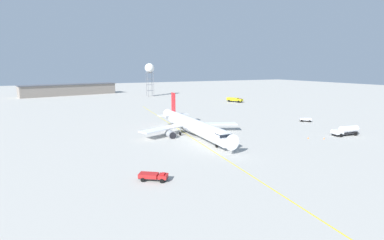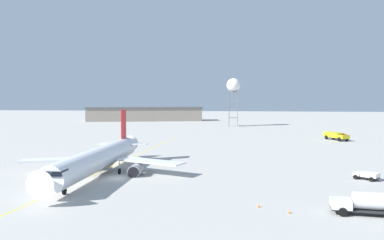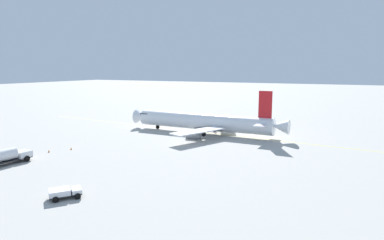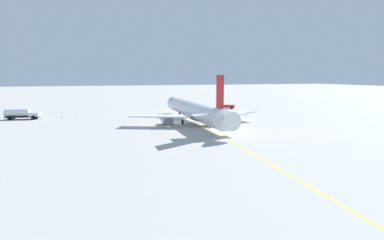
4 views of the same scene
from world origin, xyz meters
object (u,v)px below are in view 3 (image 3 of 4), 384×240
Objects in this scene: pushback_tug_truck at (65,192)px; ops_pickup_truck at (157,114)px; airliner_main at (205,123)px; fuel_tanker_truck at (4,156)px; safety_cone_mid at (49,151)px; safety_cone_near at (71,148)px.

ops_pickup_truck is at bearing 60.98° from pushback_tug_truck.
ops_pickup_truck is 1.18× the size of pushback_tug_truck.
airliner_main is 4.94× the size of fuel_tanker_truck.
safety_cone_mid is (-53.37, -7.72, -0.53)m from ops_pickup_truck.
airliner_main reaches higher than safety_cone_mid.
safety_cone_near is at bearing 45.48° from ops_pickup_truck.
airliner_main is 8.05× the size of ops_pickup_truck.
pushback_tug_truck is 8.23× the size of safety_cone_mid.
safety_cone_mid is at bearing 91.29° from pushback_tug_truck.
airliner_main reaches higher than fuel_tanker_truck.
fuel_tanker_truck is (-41.71, 19.95, -1.34)m from airliner_main.
fuel_tanker_truck is at bearing 171.72° from safety_cone_near.
airliner_main reaches higher than ops_pickup_truck.
ops_pickup_truck is 9.74× the size of safety_cone_mid.
pushback_tug_truck is at bearing -99.87° from fuel_tanker_truck.
safety_cone_mid is at bearing 8.88° from fuel_tanker_truck.
safety_cone_near is at bearing 58.17° from airliner_main.
airliner_main is 9.53× the size of pushback_tug_truck.
fuel_tanker_truck is 15.86× the size of safety_cone_near.
pushback_tug_truck is (-69.60, -29.43, -0.01)m from ops_pickup_truck.
fuel_tanker_truck is 9.86m from safety_cone_mid.
airliner_main is 78.36× the size of safety_cone_mid.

